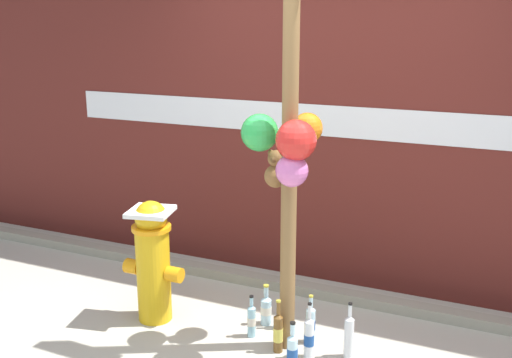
{
  "coord_description": "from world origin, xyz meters",
  "views": [
    {
      "loc": [
        1.33,
        -2.94,
        2.1
      ],
      "look_at": [
        -0.15,
        0.41,
        1.11
      ],
      "focal_mm": 42.47,
      "sensor_mm": 36.0,
      "label": 1
    }
  ],
  "objects_px": {
    "bottle_6": "(349,335)",
    "bottle_7": "(292,350)",
    "bottle_0": "(251,320)",
    "bottle_3": "(310,324)",
    "bottle_1": "(278,332)",
    "bottle_2": "(286,309)",
    "memorial_post": "(287,117)",
    "bottle_5": "(309,337)",
    "bottle_4": "(266,309)",
    "fire_hydrant": "(153,259)"
  },
  "relations": [
    {
      "from": "fire_hydrant",
      "to": "bottle_3",
      "type": "height_order",
      "value": "fire_hydrant"
    },
    {
      "from": "bottle_0",
      "to": "bottle_4",
      "type": "distance_m",
      "value": 0.2
    },
    {
      "from": "bottle_0",
      "to": "bottle_7",
      "type": "relative_size",
      "value": 0.99
    },
    {
      "from": "bottle_6",
      "to": "bottle_2",
      "type": "bearing_deg",
      "value": 159.2
    },
    {
      "from": "bottle_0",
      "to": "bottle_4",
      "type": "relative_size",
      "value": 1.01
    },
    {
      "from": "memorial_post",
      "to": "fire_hydrant",
      "type": "relative_size",
      "value": 3.09
    },
    {
      "from": "bottle_6",
      "to": "bottle_7",
      "type": "distance_m",
      "value": 0.38
    },
    {
      "from": "bottle_0",
      "to": "bottle_5",
      "type": "bearing_deg",
      "value": -12.12
    },
    {
      "from": "bottle_0",
      "to": "fire_hydrant",
      "type": "bearing_deg",
      "value": -175.98
    },
    {
      "from": "fire_hydrant",
      "to": "bottle_3",
      "type": "xyz_separation_m",
      "value": [
        1.12,
        0.14,
        -0.32
      ]
    },
    {
      "from": "fire_hydrant",
      "to": "bottle_3",
      "type": "bearing_deg",
      "value": 6.97
    },
    {
      "from": "fire_hydrant",
      "to": "bottle_7",
      "type": "bearing_deg",
      "value": -9.16
    },
    {
      "from": "fire_hydrant",
      "to": "bottle_5",
      "type": "xyz_separation_m",
      "value": [
        1.18,
        -0.04,
        -0.32
      ]
    },
    {
      "from": "bottle_1",
      "to": "fire_hydrant",
      "type": "bearing_deg",
      "value": 176.69
    },
    {
      "from": "bottle_6",
      "to": "fire_hydrant",
      "type": "bearing_deg",
      "value": -177.4
    },
    {
      "from": "bottle_2",
      "to": "bottle_7",
      "type": "bearing_deg",
      "value": -64.33
    },
    {
      "from": "memorial_post",
      "to": "bottle_7",
      "type": "relative_size",
      "value": 9.01
    },
    {
      "from": "bottle_6",
      "to": "bottle_7",
      "type": "relative_size",
      "value": 1.25
    },
    {
      "from": "memorial_post",
      "to": "bottle_6",
      "type": "distance_m",
      "value": 1.43
    },
    {
      "from": "bottle_0",
      "to": "bottle_3",
      "type": "relative_size",
      "value": 0.88
    },
    {
      "from": "fire_hydrant",
      "to": "bottle_0",
      "type": "bearing_deg",
      "value": 4.02
    },
    {
      "from": "bottle_4",
      "to": "bottle_6",
      "type": "height_order",
      "value": "bottle_6"
    },
    {
      "from": "fire_hydrant",
      "to": "bottle_4",
      "type": "distance_m",
      "value": 0.87
    },
    {
      "from": "bottle_0",
      "to": "bottle_6",
      "type": "height_order",
      "value": "bottle_6"
    },
    {
      "from": "bottle_1",
      "to": "memorial_post",
      "type": "bearing_deg",
      "value": 84.87
    },
    {
      "from": "fire_hydrant",
      "to": "bottle_6",
      "type": "height_order",
      "value": "fire_hydrant"
    },
    {
      "from": "bottle_0",
      "to": "bottle_7",
      "type": "height_order",
      "value": "bottle_7"
    },
    {
      "from": "bottle_3",
      "to": "bottle_7",
      "type": "distance_m",
      "value": 0.32
    },
    {
      "from": "memorial_post",
      "to": "bottle_4",
      "type": "xyz_separation_m",
      "value": [
        -0.22,
        0.21,
        -1.4
      ]
    },
    {
      "from": "bottle_0",
      "to": "memorial_post",
      "type": "bearing_deg",
      "value": -3.56
    },
    {
      "from": "bottle_1",
      "to": "bottle_2",
      "type": "relative_size",
      "value": 0.99
    },
    {
      "from": "bottle_5",
      "to": "bottle_0",
      "type": "bearing_deg",
      "value": 167.88
    },
    {
      "from": "bottle_5",
      "to": "bottle_6",
      "type": "xyz_separation_m",
      "value": [
        0.23,
        0.11,
        0.01
      ]
    },
    {
      "from": "bottle_2",
      "to": "bottle_3",
      "type": "xyz_separation_m",
      "value": [
        0.22,
        -0.12,
        -0.0
      ]
    },
    {
      "from": "bottle_6",
      "to": "bottle_7",
      "type": "bearing_deg",
      "value": -139.93
    },
    {
      "from": "bottle_4",
      "to": "bottle_2",
      "type": "bearing_deg",
      "value": 2.25
    },
    {
      "from": "fire_hydrant",
      "to": "bottle_6",
      "type": "xyz_separation_m",
      "value": [
        1.4,
        0.06,
        -0.31
      ]
    },
    {
      "from": "bottle_2",
      "to": "bottle_7",
      "type": "distance_m",
      "value": 0.48
    },
    {
      "from": "bottle_7",
      "to": "bottle_1",
      "type": "bearing_deg",
      "value": 139.38
    },
    {
      "from": "bottle_0",
      "to": "bottle_6",
      "type": "bearing_deg",
      "value": 1.04
    },
    {
      "from": "memorial_post",
      "to": "fire_hydrant",
      "type": "bearing_deg",
      "value": -177.87
    },
    {
      "from": "bottle_3",
      "to": "bottle_0",
      "type": "bearing_deg",
      "value": -167.57
    },
    {
      "from": "bottle_1",
      "to": "bottle_7",
      "type": "relative_size",
      "value": 1.2
    },
    {
      "from": "bottle_2",
      "to": "bottle_5",
      "type": "distance_m",
      "value": 0.4
    },
    {
      "from": "bottle_0",
      "to": "bottle_2",
      "type": "bearing_deg",
      "value": 49.33
    },
    {
      "from": "bottle_3",
      "to": "bottle_5",
      "type": "relative_size",
      "value": 0.9
    },
    {
      "from": "bottle_0",
      "to": "bottle_1",
      "type": "height_order",
      "value": "bottle_1"
    },
    {
      "from": "bottle_6",
      "to": "bottle_3",
      "type": "bearing_deg",
      "value": 165.3
    },
    {
      "from": "memorial_post",
      "to": "bottle_5",
      "type": "relative_size",
      "value": 7.18
    },
    {
      "from": "bottle_0",
      "to": "bottle_2",
      "type": "height_order",
      "value": "bottle_2"
    }
  ]
}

